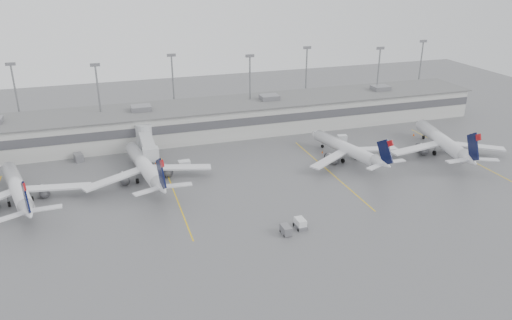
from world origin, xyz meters
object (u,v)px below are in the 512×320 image
object	(u,v)px
jet_far_left	(18,189)
jet_mid_left	(146,167)
jet_mid_right	(349,149)
jet_far_right	(444,142)
baggage_tug	(300,224)

from	to	relation	value
jet_far_left	jet_mid_left	distance (m)	25.01
jet_mid_right	jet_far_right	size ratio (longest dim) A/B	0.89
jet_mid_right	jet_far_right	xyz separation A→B (m)	(23.94, -3.34, 0.35)
jet_far_right	baggage_tug	distance (m)	52.33
jet_mid_right	jet_mid_left	bearing A→B (deg)	163.61
jet_far_left	jet_mid_left	xyz separation A→B (m)	(24.80, 3.22, 0.11)
jet_far_left	jet_mid_left	size ratio (longest dim) A/B	0.95
jet_mid_right	baggage_tug	distance (m)	34.94
jet_mid_left	baggage_tug	xyz separation A→B (m)	(23.68, -29.14, -2.44)
jet_mid_right	jet_far_right	distance (m)	24.18
jet_far_left	baggage_tug	distance (m)	55.03
jet_far_left	jet_far_right	distance (m)	95.58
jet_mid_right	jet_far_right	world-z (taller)	jet_far_right
baggage_tug	jet_far_right	bearing A→B (deg)	23.89
jet_mid_right	baggage_tug	bearing A→B (deg)	-144.18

